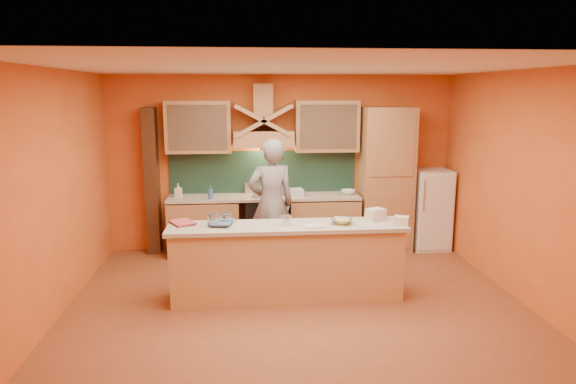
{
  "coord_description": "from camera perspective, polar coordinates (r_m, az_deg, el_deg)",
  "views": [
    {
      "loc": [
        -0.62,
        -5.72,
        2.54
      ],
      "look_at": [
        -0.04,
        0.9,
        1.23
      ],
      "focal_mm": 32.0,
      "sensor_mm": 36.0,
      "label": 1
    }
  ],
  "objects": [
    {
      "name": "base_cabinet_left",
      "position": [
        8.22,
        -9.28,
        -3.88
      ],
      "size": [
        1.1,
        0.6,
        0.86
      ],
      "primitive_type": "cube",
      "color": "#B38051",
      "rests_on": "floor"
    },
    {
      "name": "jar_large",
      "position": [
        6.24,
        -8.38,
        -3.09
      ],
      "size": [
        0.16,
        0.16,
        0.15
      ],
      "primitive_type": "cylinder",
      "rotation": [
        0.0,
        0.0,
        0.31
      ],
      "color": "white",
      "rests_on": "island_top"
    },
    {
      "name": "mixing_bowl",
      "position": [
        6.32,
        5.97,
        -3.24
      ],
      "size": [
        0.34,
        0.34,
        0.06
      ],
      "primitive_type": "imported",
      "rotation": [
        0.0,
        0.0,
        -0.37
      ],
      "color": "white",
      "rests_on": "island_top"
    },
    {
      "name": "wall_front",
      "position": [
        3.47,
        5.6,
        -8.09
      ],
      "size": [
        5.5,
        0.02,
        2.8
      ],
      "primitive_type": "cube",
      "color": "orange",
      "rests_on": "floor"
    },
    {
      "name": "person",
      "position": [
        7.4,
        -1.89,
        -1.33
      ],
      "size": [
        0.77,
        0.58,
        1.89
      ],
      "primitive_type": "imported",
      "rotation": [
        0.0,
        0.0,
        3.35
      ],
      "color": "gray",
      "rests_on": "floor"
    },
    {
      "name": "book_upper",
      "position": [
        6.31,
        -8.35,
        -3.31
      ],
      "size": [
        0.3,
        0.37,
        0.02
      ],
      "primitive_type": "imported",
      "rotation": [
        0.0,
        0.0,
        -0.2
      ],
      "color": "#456498",
      "rests_on": "island_top"
    },
    {
      "name": "soap_bottle_a",
      "position": [
        8.15,
        -12.1,
        0.19
      ],
      "size": [
        0.12,
        0.12,
        0.21
      ],
      "primitive_type": "imported",
      "rotation": [
        0.0,
        0.0,
        -0.22
      ],
      "color": "silver",
      "rests_on": "counter_top"
    },
    {
      "name": "ceiling",
      "position": [
        5.76,
        1.18,
        13.73
      ],
      "size": [
        5.5,
        5.0,
        0.01
      ],
      "primitive_type": "cube",
      "color": "white",
      "rests_on": "wall_back"
    },
    {
      "name": "book_lower",
      "position": [
        6.37,
        -12.66,
        -3.5
      ],
      "size": [
        0.37,
        0.41,
        0.03
      ],
      "primitive_type": "imported",
      "rotation": [
        0.0,
        0.0,
        0.5
      ],
      "color": "#B84246",
      "rests_on": "island_top"
    },
    {
      "name": "base_cabinet_right",
      "position": [
        8.29,
        3.95,
        -3.63
      ],
      "size": [
        1.1,
        0.6,
        0.86
      ],
      "primitive_type": "cube",
      "color": "#B38051",
      "rests_on": "floor"
    },
    {
      "name": "island_top",
      "position": [
        6.25,
        -0.1,
        -3.87
      ],
      "size": [
        2.9,
        0.62,
        0.05
      ],
      "primitive_type": "cube",
      "color": "#B7AE9B",
      "rests_on": "island_body"
    },
    {
      "name": "stove",
      "position": [
        8.2,
        -2.64,
        -3.65
      ],
      "size": [
        0.6,
        0.58,
        0.9
      ],
      "primitive_type": "cube",
      "color": "black",
      "rests_on": "floor"
    },
    {
      "name": "jar_small",
      "position": [
        6.29,
        -6.87,
        -3.01
      ],
      "size": [
        0.16,
        0.16,
        0.13
      ],
      "primitive_type": "cylinder",
      "rotation": [
        0.0,
        0.0,
        -0.3
      ],
      "color": "white",
      "rests_on": "island_top"
    },
    {
      "name": "pantry_column",
      "position": [
        8.35,
        10.81,
        1.36
      ],
      "size": [
        0.8,
        0.6,
        2.3
      ],
      "primitive_type": "cube",
      "color": "#B38051",
      "rests_on": "floor"
    },
    {
      "name": "range_hood",
      "position": [
        8.01,
        -2.74,
        5.97
      ],
      "size": [
        0.92,
        0.5,
        0.24
      ],
      "primitive_type": "cube",
      "color": "#B38051",
      "rests_on": "wall_back"
    },
    {
      "name": "dish_rack",
      "position": [
        8.07,
        0.57,
        -0.05
      ],
      "size": [
        0.33,
        0.27,
        0.11
      ],
      "primitive_type": "cube",
      "rotation": [
        0.0,
        0.0,
        0.12
      ],
      "color": "silver",
      "rests_on": "counter_top"
    },
    {
      "name": "wall_left",
      "position": [
        6.21,
        -25.0,
        -0.5
      ],
      "size": [
        0.02,
        5.0,
        2.8
      ],
      "primitive_type": "cube",
      "color": "orange",
      "rests_on": "floor"
    },
    {
      "name": "cloth",
      "position": [
        6.16,
        2.9,
        -3.79
      ],
      "size": [
        0.28,
        0.23,
        0.02
      ],
      "primitive_type": "cube",
      "rotation": [
        0.0,
        0.0,
        0.17
      ],
      "color": "beige",
      "rests_on": "island_top"
    },
    {
      "name": "grocery_bag_a",
      "position": [
        6.56,
        9.72,
        -2.45
      ],
      "size": [
        0.27,
        0.25,
        0.14
      ],
      "primitive_type": "cube",
      "rotation": [
        0.0,
        0.0,
        0.46
      ],
      "color": "beige",
      "rests_on": "island_top"
    },
    {
      "name": "bowl_back",
      "position": [
        8.25,
        6.7,
        -0.0
      ],
      "size": [
        0.27,
        0.27,
        0.07
      ],
      "primitive_type": "imported",
      "rotation": [
        0.0,
        0.0,
        0.2
      ],
      "color": "silver",
      "rests_on": "counter_top"
    },
    {
      "name": "pot_small",
      "position": [
        8.14,
        -1.14,
        0.01
      ],
      "size": [
        0.23,
        0.23,
        0.14
      ],
      "primitive_type": "cylinder",
      "rotation": [
        0.0,
        0.0,
        -0.08
      ],
      "color": "silver",
      "rests_on": "stove"
    },
    {
      "name": "upper_cabinet_right",
      "position": [
        8.17,
        4.31,
        7.32
      ],
      "size": [
        1.0,
        0.35,
        0.8
      ],
      "primitive_type": "cube",
      "color": "#B38051",
      "rests_on": "wall_back"
    },
    {
      "name": "kitchen_scale",
      "position": [
        6.22,
        -0.23,
        -3.26
      ],
      "size": [
        0.12,
        0.12,
        0.1
      ],
      "primitive_type": "cube",
      "rotation": [
        0.0,
        0.0,
        -0.08
      ],
      "color": "white",
      "rests_on": "island_top"
    },
    {
      "name": "floor",
      "position": [
        6.29,
        1.08,
        -12.69
      ],
      "size": [
        5.5,
        5.0,
        0.01
      ],
      "primitive_type": "cube",
      "color": "brown",
      "rests_on": "ground"
    },
    {
      "name": "wall_right",
      "position": [
        6.73,
        25.08,
        0.34
      ],
      "size": [
        0.02,
        5.0,
        2.8
      ],
      "primitive_type": "cube",
      "color": "orange",
      "rests_on": "floor"
    },
    {
      "name": "fridge",
      "position": [
        8.68,
        15.46,
        -1.84
      ],
      "size": [
        0.58,
        0.6,
        1.3
      ],
      "primitive_type": "cube",
      "color": "white",
      "rests_on": "floor"
    },
    {
      "name": "upper_cabinet_left",
      "position": [
        8.09,
        -9.92,
        7.15
      ],
      "size": [
        1.0,
        0.35,
        0.8
      ],
      "primitive_type": "cube",
      "color": "#B38051",
      "rests_on": "wall_back"
    },
    {
      "name": "backsplash",
      "position": [
        8.31,
        -2.77,
        2.2
      ],
      "size": [
        3.0,
        0.03,
        0.7
      ],
      "primitive_type": "cube",
      "color": "#173228",
      "rests_on": "wall_back"
    },
    {
      "name": "counter_top",
      "position": [
        8.09,
        -2.67,
        -0.56
      ],
      "size": [
        3.0,
        0.62,
        0.04
      ],
      "primitive_type": "cube",
      "color": "#B7AE9B",
      "rests_on": "base_cabinet_left"
    },
    {
      "name": "wall_back",
      "position": [
        8.32,
        -0.72,
        3.26
      ],
      "size": [
        5.5,
        0.02,
        2.8
      ],
      "primitive_type": "cube",
      "color": "orange",
      "rests_on": "floor"
    },
    {
      "name": "soap_bottle_b",
      "position": [
        7.91,
        -8.61,
        -0.01
      ],
      "size": [
        0.12,
        0.12,
        0.22
      ],
      "primitive_type": "imported",
      "rotation": [
        0.0,
        0.0,
        0.71
      ],
      "color": "#375D99",
      "rests_on": "counter_top"
    },
    {
      "name": "pot_large",
      "position": [
        8.01,
        -3.11,
        -0.15
      ],
      "size": [
        0.28,
        0.28,
        0.15
      ],
      "primitive_type": "cylinder",
      "rotation": [
        0.0,
        0.0,
        0.26
      ],
      "color": "#AFAFB6",
      "rests_on": "stove"
    },
    {
      "name": "island_body",
      "position": [
        6.4,
        -0.09,
        -8.03
      ],
      "size": [
        2.8,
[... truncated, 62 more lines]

